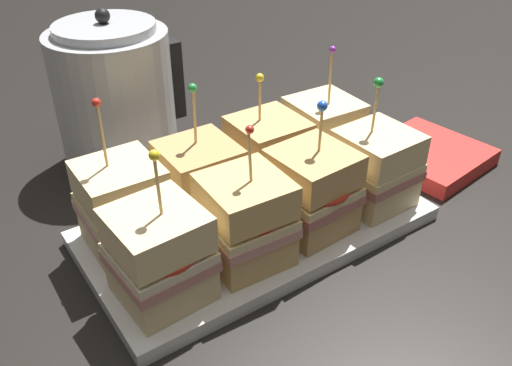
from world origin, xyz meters
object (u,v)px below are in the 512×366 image
at_px(sandwich_front_far_right, 375,168).
at_px(sandwich_back_far_right, 323,135).
at_px(sandwich_front_center_left, 245,221).
at_px(sandwich_front_far_left, 160,256).
at_px(sandwich_back_center_left, 200,182).
at_px(napkin_stack, 428,155).
at_px(sandwich_back_center_right, 268,156).
at_px(serving_platter, 256,225).
at_px(sandwich_front_center_right, 312,191).
at_px(sandwich_back_far_left, 123,206).
at_px(kettle_steel, 116,97).

distance_m(sandwich_front_far_right, sandwich_back_far_right, 0.10).
bearing_deg(sandwich_front_far_right, sandwich_front_center_left, -179.70).
xyz_separation_m(sandwich_front_far_left, sandwich_front_center_left, (0.10, -0.00, -0.00)).
bearing_deg(sandwich_front_center_left, sandwich_back_center_left, 91.12).
xyz_separation_m(sandwich_front_far_left, napkin_stack, (0.46, 0.04, -0.06)).
height_order(sandwich_front_far_right, napkin_stack, sandwich_front_far_right).
bearing_deg(sandwich_front_center_left, sandwich_front_far_left, 179.99).
bearing_deg(sandwich_back_center_right, sandwich_back_center_left, -179.36).
xyz_separation_m(serving_platter, sandwich_front_center_right, (0.05, -0.05, 0.06)).
relative_size(sandwich_front_center_left, napkin_stack, 0.99).
distance_m(sandwich_back_far_right, napkin_stack, 0.18).
height_order(sandwich_front_center_left, sandwich_back_far_left, sandwich_back_far_left).
height_order(sandwich_front_far_right, sandwich_back_center_left, sandwich_back_center_left).
relative_size(serving_platter, sandwich_front_center_left, 2.52).
height_order(sandwich_front_center_left, sandwich_back_center_right, sandwich_front_center_left).
bearing_deg(sandwich_back_center_left, sandwich_front_far_right, -25.99).
relative_size(sandwich_front_center_right, sandwich_back_center_right, 1.00).
height_order(sandwich_front_center_left, kettle_steel, kettle_steel).
distance_m(sandwich_front_far_left, sandwich_back_far_right, 0.32).
distance_m(sandwich_front_center_left, napkin_stack, 0.37).
bearing_deg(sandwich_back_center_right, sandwich_front_center_right, -92.33).
bearing_deg(sandwich_back_center_right, serving_platter, -137.01).
bearing_deg(sandwich_back_center_right, napkin_stack, -11.72).
bearing_deg(sandwich_front_center_left, kettle_steel, 93.15).
bearing_deg(sandwich_back_far_left, sandwich_front_center_right, -26.57).
distance_m(serving_platter, napkin_stack, 0.31).
bearing_deg(serving_platter, sandwich_front_center_left, -133.63).
distance_m(sandwich_back_center_right, sandwich_back_far_right, 0.10).
relative_size(sandwich_front_far_right, kettle_steel, 0.74).
xyz_separation_m(serving_platter, napkin_stack, (0.31, -0.01, 0.00)).
bearing_deg(sandwich_front_far_right, sandwich_back_far_left, 161.31).
xyz_separation_m(serving_platter, sandwich_front_far_right, (0.15, -0.05, 0.06)).
xyz_separation_m(sandwich_back_center_left, sandwich_back_center_right, (0.10, 0.00, 0.00)).
bearing_deg(napkin_stack, sandwich_front_far_left, -174.48).
bearing_deg(sandwich_front_center_right, sandwich_front_center_left, -177.92).
relative_size(sandwich_front_far_left, napkin_stack, 1.02).
bearing_deg(napkin_stack, serving_platter, 178.81).
xyz_separation_m(sandwich_back_far_left, sandwich_back_far_right, (0.29, 0.00, -0.00)).
bearing_deg(sandwich_back_far_right, kettle_steel, 135.55).
bearing_deg(serving_platter, kettle_steel, 104.22).
height_order(serving_platter, sandwich_front_far_left, sandwich_front_far_left).
distance_m(sandwich_front_center_left, sandwich_back_center_right, 0.14).
height_order(sandwich_back_far_left, sandwich_back_far_right, sandwich_back_far_left).
distance_m(sandwich_front_center_right, napkin_stack, 0.27).
bearing_deg(sandwich_back_far_right, sandwich_front_center_right, -135.24).
distance_m(sandwich_front_center_right, sandwich_back_center_left, 0.14).
height_order(sandwich_back_center_right, kettle_steel, kettle_steel).
bearing_deg(sandwich_front_center_left, sandwich_front_center_right, 2.08).
bearing_deg(sandwich_back_center_left, sandwich_front_center_left, -88.88).
distance_m(sandwich_back_far_left, napkin_stack, 0.47).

